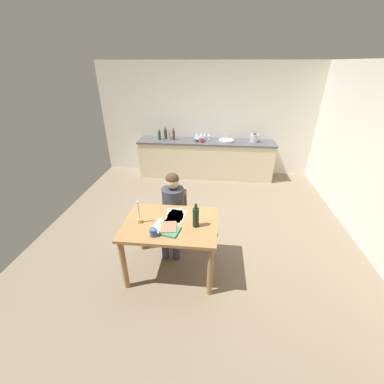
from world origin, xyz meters
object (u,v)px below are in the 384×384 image
(stovetop_kettle, at_px, (254,138))
(wine_glass_back_right, at_px, (197,134))
(book_cookery, at_px, (168,228))
(person_seated, at_px, (173,207))
(mixing_bowl, at_px, (199,138))
(wine_glass_by_kettle, at_px, (205,134))
(bottle_sauce, at_px, (174,135))
(wine_glass_near_sink, at_px, (209,135))
(dining_table, at_px, (171,231))
(coffee_mug, at_px, (154,232))
(book_magazine, at_px, (170,231))
(wine_glass_back_left, at_px, (201,134))
(candlestick, at_px, (139,216))
(chair_at_table, at_px, (175,213))
(teacup_on_counter, at_px, (201,140))
(wine_bottle_on_table, at_px, (196,217))
(sink_unit, at_px, (226,140))
(bottle_vinegar, at_px, (166,134))
(bottle_oil, at_px, (159,135))
(bottle_wine_red, at_px, (169,135))

(stovetop_kettle, xyz_separation_m, wine_glass_back_right, (-1.35, 0.15, 0.01))
(book_cookery, bearing_deg, person_seated, 87.17)
(mixing_bowl, distance_m, wine_glass_by_kettle, 0.22)
(bottle_sauce, height_order, wine_glass_near_sink, bottle_sauce)
(dining_table, distance_m, mixing_bowl, 3.23)
(coffee_mug, relative_size, book_magazine, 0.58)
(book_magazine, distance_m, wine_glass_near_sink, 3.59)
(wine_glass_back_left, distance_m, wine_glass_back_right, 0.11)
(mixing_bowl, bearing_deg, bottle_sauce, 176.74)
(candlestick, distance_m, stovetop_kettle, 3.72)
(person_seated, bearing_deg, stovetop_kettle, 61.81)
(wine_glass_by_kettle, relative_size, wine_glass_back_right, 1.00)
(stovetop_kettle, height_order, wine_glass_near_sink, stovetop_kettle)
(candlestick, xyz_separation_m, bottle_sauce, (-0.12, 3.28, 0.15))
(chair_at_table, bearing_deg, candlestick, -114.04)
(dining_table, height_order, coffee_mug, coffee_mug)
(wine_glass_near_sink, bearing_deg, person_seated, -98.04)
(candlestick, distance_m, mixing_bowl, 3.28)
(candlestick, xyz_separation_m, teacup_on_counter, (0.54, 3.12, 0.09))
(book_cookery, relative_size, bottle_sauce, 0.84)
(mixing_bowl, relative_size, wine_glass_by_kettle, 1.67)
(stovetop_kettle, bearing_deg, wine_bottle_on_table, -108.08)
(person_seated, height_order, teacup_on_counter, person_seated)
(wine_bottle_on_table, height_order, wine_glass_near_sink, wine_bottle_on_table)
(coffee_mug, height_order, sink_unit, sink_unit)
(bottle_sauce, xyz_separation_m, wine_glass_by_kettle, (0.74, 0.14, -0.00))
(teacup_on_counter, bearing_deg, chair_at_table, -95.34)
(stovetop_kettle, height_order, wine_glass_by_kettle, stovetop_kettle)
(candlestick, relative_size, bottle_vinegar, 1.15)
(dining_table, xyz_separation_m, wine_glass_back_left, (0.15, 3.38, 0.36))
(wine_glass_back_left, bearing_deg, coffee_mug, -94.56)
(wine_glass_back_right, bearing_deg, coffee_mug, -92.87)
(bottle_oil, bearing_deg, stovetop_kettle, 0.94)
(chair_at_table, distance_m, wine_glass_near_sink, 2.80)
(bottle_oil, distance_m, wine_glass_by_kettle, 1.09)
(bottle_vinegar, height_order, wine_glass_back_right, bottle_vinegar)
(book_magazine, relative_size, teacup_on_counter, 1.72)
(chair_at_table, relative_size, wine_glass_back_left, 5.56)
(bottle_vinegar, height_order, bottle_wine_red, bottle_vinegar)
(candlestick, xyz_separation_m, mixing_bowl, (0.50, 3.24, 0.10))
(coffee_mug, xyz_separation_m, wine_glass_back_right, (0.18, 3.66, 0.19))
(stovetop_kettle, bearing_deg, book_magazine, -111.62)
(person_seated, xyz_separation_m, bottle_vinegar, (-0.65, 2.79, 0.34))
(coffee_mug, distance_m, sink_unit, 3.63)
(sink_unit, height_order, teacup_on_counter, sink_unit)
(bottle_vinegar, xyz_separation_m, wine_glass_by_kettle, (0.95, 0.07, -0.01))
(dining_table, distance_m, wine_glass_by_kettle, 3.41)
(dining_table, relative_size, wine_glass_by_kettle, 7.60)
(book_cookery, bearing_deg, bottle_vinegar, 93.03)
(wine_glass_by_kettle, bearing_deg, candlestick, -100.17)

